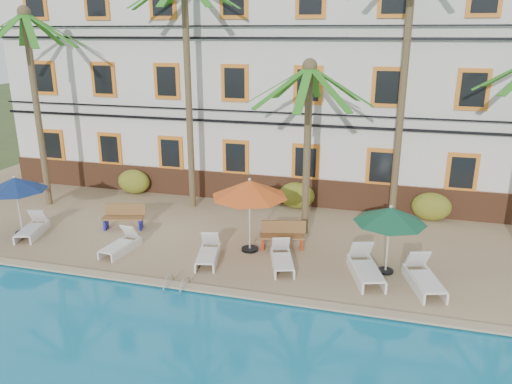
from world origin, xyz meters
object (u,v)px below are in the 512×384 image
(palm_a, at_px, (33,82))
(umbrella_red, at_px, (250,189))
(lounger_d, at_px, (282,259))
(lounger_e, at_px, (365,268))
(palm_b, at_px, (187,62))
(umbrella_blue, at_px, (15,184))
(lounger_b, at_px, (121,244))
(palm_d, at_px, (406,54))
(bench_left, at_px, (123,216))
(lounger_a, at_px, (32,228))
(bench_right, at_px, (282,235))
(pool_ladder, at_px, (177,288))
(lounger_f, at_px, (424,278))
(umbrella_green, at_px, (390,215))
(palm_c, at_px, (308,122))
(lounger_c, at_px, (208,253))

(palm_a, distance_m, umbrella_red, 10.24)
(lounger_d, xyz_separation_m, lounger_e, (2.55, -0.04, 0.04))
(palm_b, relative_size, umbrella_blue, 4.26)
(lounger_b, bearing_deg, lounger_d, 3.31)
(palm_d, height_order, bench_left, palm_d)
(lounger_e, bearing_deg, lounger_b, -178.03)
(palm_b, bearing_deg, umbrella_red, -45.85)
(umbrella_blue, distance_m, lounger_e, 12.33)
(lounger_d, relative_size, lounger_e, 0.86)
(palm_b, bearing_deg, palm_d, 1.96)
(palm_d, xyz_separation_m, bench_left, (-9.61, -3.23, -5.78))
(palm_a, height_order, palm_d, palm_d)
(lounger_a, relative_size, bench_right, 1.17)
(lounger_e, distance_m, pool_ladder, 5.58)
(lounger_f, bearing_deg, pool_ladder, -164.23)
(lounger_b, height_order, bench_right, bench_right)
(lounger_a, distance_m, lounger_e, 11.75)
(lounger_b, relative_size, lounger_f, 0.83)
(palm_a, distance_m, umbrella_green, 14.60)
(palm_b, height_order, lounger_d, palm_b)
(umbrella_green, height_order, lounger_e, umbrella_green)
(lounger_a, relative_size, pool_ladder, 2.47)
(umbrella_green, bearing_deg, bench_left, 173.32)
(palm_a, height_order, lounger_e, palm_a)
(bench_right, bearing_deg, palm_c, 71.30)
(bench_right, bearing_deg, pool_ladder, -122.86)
(umbrella_red, xyz_separation_m, bench_left, (-5.07, 0.68, -1.69))
(lounger_a, relative_size, lounger_f, 0.90)
(umbrella_blue, bearing_deg, palm_b, 42.18)
(umbrella_blue, xyz_separation_m, pool_ladder, (7.07, -2.26, -1.86))
(lounger_a, bearing_deg, palm_c, 16.72)
(lounger_b, distance_m, lounger_e, 7.97)
(palm_c, xyz_separation_m, lounger_a, (-9.40, -2.82, -3.79))
(palm_b, distance_m, umbrella_blue, 7.69)
(lounger_b, height_order, bench_left, bench_left)
(palm_d, bearing_deg, lounger_b, -149.43)
(palm_a, relative_size, lounger_b, 4.69)
(umbrella_green, bearing_deg, pool_ladder, -155.62)
(lounger_a, xyz_separation_m, lounger_b, (3.78, -0.41, -0.01))
(palm_a, distance_m, lounger_f, 16.14)
(lounger_e, distance_m, bench_left, 9.07)
(palm_c, height_order, lounger_b, palm_c)
(lounger_a, height_order, bench_right, bench_right)
(umbrella_red, bearing_deg, palm_c, 53.57)
(lounger_e, bearing_deg, umbrella_blue, 179.25)
(palm_d, relative_size, lounger_c, 5.49)
(umbrella_red, bearing_deg, umbrella_green, -5.57)
(lounger_d, height_order, pool_ladder, lounger_d)
(umbrella_red, bearing_deg, umbrella_blue, -174.75)
(pool_ladder, bearing_deg, lounger_c, 82.73)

